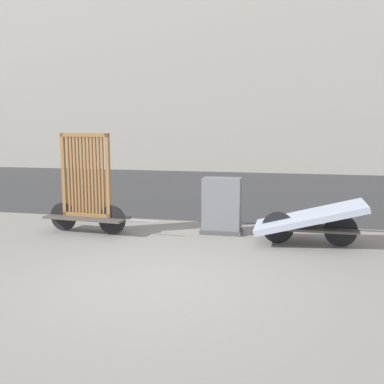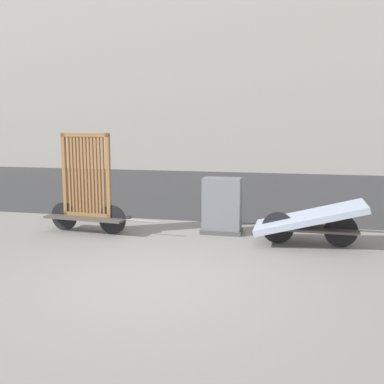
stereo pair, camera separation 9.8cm
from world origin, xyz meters
TOP-DOWN VIEW (x-y plane):
  - ground_plane at (0.00, 0.00)m, footprint 60.00×60.00m
  - road_strip at (0.00, 9.12)m, footprint 56.00×10.43m
  - building_facade at (0.00, 16.33)m, footprint 48.00×4.00m
  - bike_cart_with_bedframe at (-2.10, 2.43)m, footprint 2.36×0.70m
  - bike_cart_with_mattress at (2.11, 2.43)m, footprint 2.46×0.99m
  - utility_cabinet at (0.48, 2.95)m, footprint 0.79×0.46m

SIDE VIEW (x-z plane):
  - ground_plane at x=0.00m, z-range 0.00..0.00m
  - road_strip at x=0.00m, z-range 0.00..0.01m
  - bike_cart_with_mattress at x=2.11m, z-range 0.05..0.85m
  - utility_cabinet at x=0.48m, z-range -0.04..1.04m
  - bike_cart_with_bedframe at x=-2.10m, z-range -0.27..1.67m
  - building_facade at x=0.00m, z-range 0.00..9.54m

